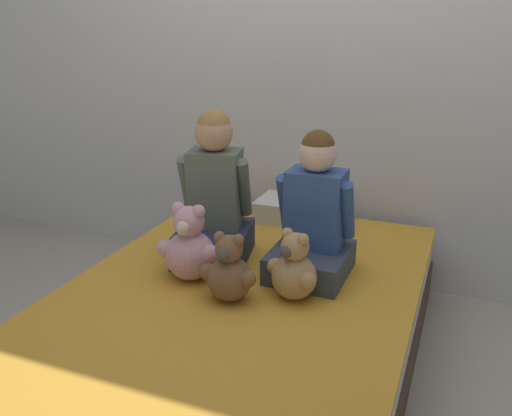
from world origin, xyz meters
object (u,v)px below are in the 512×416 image
object	(u,v)px
bed	(241,330)
child_on_left	(214,200)
teddy_bear_held_by_left_child	(190,248)
teddy_bear_between_children	(229,272)
child_on_right	(314,219)
pillow_at_headboard	(302,211)
teddy_bear_held_by_right_child	(294,270)

from	to	relation	value
bed	child_on_left	world-z (taller)	child_on_left
teddy_bear_held_by_left_child	bed	bearing A→B (deg)	-4.08
child_on_left	teddy_bear_between_children	world-z (taller)	child_on_left
child_on_right	pillow_at_headboard	distance (m)	0.63
child_on_left	child_on_right	bearing A→B (deg)	-11.41
teddy_bear_held_by_right_child	teddy_bear_between_children	xyz separation A→B (m)	(-0.22, -0.10, -0.00)
child_on_right	teddy_bear_between_children	bearing A→B (deg)	-121.71
bed	pillow_at_headboard	distance (m)	0.84
teddy_bear_held_by_right_child	teddy_bear_between_children	bearing A→B (deg)	-130.96
teddy_bear_held_by_left_child	pillow_at_headboard	bearing A→B (deg)	69.74
teddy_bear_held_by_left_child	teddy_bear_held_by_right_child	size ratio (longest dim) A/B	1.17
child_on_right	teddy_bear_held_by_left_child	xyz separation A→B (m)	(-0.44, -0.25, -0.10)
bed	child_on_right	size ratio (longest dim) A/B	3.23
pillow_at_headboard	teddy_bear_between_children	bearing A→B (deg)	-90.01
child_on_left	teddy_bear_held_by_left_child	bearing A→B (deg)	-100.19
teddy_bear_held_by_right_child	child_on_right	bearing A→B (deg)	114.33
bed	teddy_bear_between_children	bearing A→B (deg)	-90.06
child_on_right	pillow_at_headboard	world-z (taller)	child_on_right
child_on_right	bed	bearing A→B (deg)	-131.37
teddy_bear_between_children	child_on_left	bearing A→B (deg)	123.11
pillow_at_headboard	bed	bearing A→B (deg)	-90.00
bed	teddy_bear_between_children	world-z (taller)	teddy_bear_between_children
teddy_bear_held_by_left_child	teddy_bear_held_by_right_child	bearing A→B (deg)	-5.02
teddy_bear_held_by_left_child	child_on_right	bearing A→B (deg)	24.48
child_on_right	teddy_bear_held_by_left_child	world-z (taller)	child_on_right
child_on_right	teddy_bear_held_by_right_child	size ratio (longest dim) A/B	2.18
bed	child_on_right	distance (m)	0.55
bed	child_on_right	bearing A→B (deg)	48.02
teddy_bear_between_children	teddy_bear_held_by_right_child	bearing A→B (deg)	24.37
child_on_left	teddy_bear_held_by_right_child	size ratio (longest dim) A/B	2.38
pillow_at_headboard	child_on_right	bearing A→B (deg)	-68.31
child_on_left	pillow_at_headboard	distance (m)	0.64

